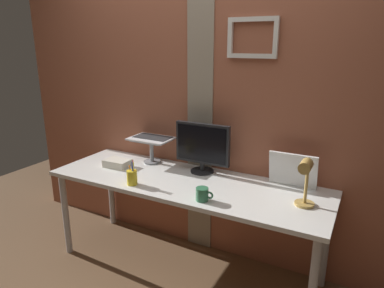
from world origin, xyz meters
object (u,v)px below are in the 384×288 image
(monitor, at_px, (202,146))
(pen_cup, at_px, (132,177))
(coffee_mug, at_px, (202,194))
(laptop, at_px, (156,130))
(whiteboard_panel, at_px, (293,170))
(desk_lamp, at_px, (305,178))

(monitor, height_order, pen_cup, monitor)
(pen_cup, height_order, coffee_mug, pen_cup)
(monitor, bearing_deg, coffee_mug, -63.44)
(laptop, xyz_separation_m, coffee_mug, (0.69, -0.53, -0.22))
(laptop, relative_size, whiteboard_panel, 1.06)
(desk_lamp, bearing_deg, coffee_mug, -162.64)
(monitor, bearing_deg, laptop, 170.60)
(laptop, relative_size, pen_cup, 1.95)
(desk_lamp, height_order, coffee_mug, desk_lamp)
(whiteboard_panel, relative_size, coffee_mug, 2.77)
(pen_cup, xyz_separation_m, coffee_mug, (0.55, -0.00, -0.01))
(laptop, height_order, desk_lamp, laptop)
(whiteboard_panel, relative_size, pen_cup, 1.83)
(whiteboard_panel, bearing_deg, laptop, 177.50)
(laptop, bearing_deg, whiteboard_panel, -2.50)
(laptop, bearing_deg, monitor, -9.40)
(coffee_mug, bearing_deg, pen_cup, 179.95)
(desk_lamp, xyz_separation_m, coffee_mug, (-0.58, -0.18, -0.15))
(monitor, height_order, desk_lamp, monitor)
(whiteboard_panel, distance_m, coffee_mug, 0.66)
(whiteboard_panel, bearing_deg, monitor, -177.68)
(monitor, xyz_separation_m, coffee_mug, (0.23, -0.45, -0.17))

